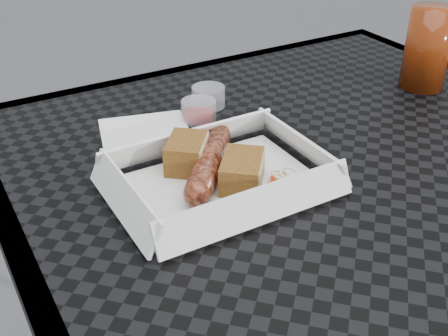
# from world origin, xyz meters

# --- Properties ---
(patio_table) EXTENTS (0.80, 0.80, 0.74)m
(patio_table) POSITION_xyz_m (0.00, 0.00, 0.67)
(patio_table) COLOR black
(patio_table) RESTS_ON ground
(food_tray) EXTENTS (0.22, 0.15, 0.00)m
(food_tray) POSITION_xyz_m (-0.15, 0.03, 0.75)
(food_tray) COLOR white
(food_tray) RESTS_ON patio_table
(bratwurst) EXTENTS (0.12, 0.14, 0.03)m
(bratwurst) POSITION_xyz_m (-0.15, 0.06, 0.76)
(bratwurst) COLOR brown
(bratwurst) RESTS_ON food_tray
(bread_near) EXTENTS (0.07, 0.07, 0.04)m
(bread_near) POSITION_xyz_m (-0.17, 0.08, 0.77)
(bread_near) COLOR brown
(bread_near) RESTS_ON food_tray
(bread_far) EXTENTS (0.08, 0.08, 0.03)m
(bread_far) POSITION_xyz_m (-0.13, 0.02, 0.77)
(bread_far) COLOR brown
(bread_far) RESTS_ON food_tray
(veg_garnish) EXTENTS (0.03, 0.03, 0.00)m
(veg_garnish) POSITION_xyz_m (-0.09, -0.01, 0.75)
(veg_garnish) COLOR #F73D0A
(veg_garnish) RESTS_ON food_tray
(napkin) EXTENTS (0.15, 0.15, 0.00)m
(napkin) POSITION_xyz_m (-0.18, 0.19, 0.75)
(napkin) COLOR white
(napkin) RESTS_ON patio_table
(condiment_cup_sauce) EXTENTS (0.05, 0.05, 0.03)m
(condiment_cup_sauce) POSITION_xyz_m (-0.09, 0.19, 0.76)
(condiment_cup_sauce) COLOR #980D0B
(condiment_cup_sauce) RESTS_ON patio_table
(condiment_cup_empty) EXTENTS (0.05, 0.05, 0.03)m
(condiment_cup_empty) POSITION_xyz_m (-0.06, 0.23, 0.76)
(condiment_cup_empty) COLOR silver
(condiment_cup_empty) RESTS_ON patio_table
(drink_glass) EXTENTS (0.07, 0.07, 0.13)m
(drink_glass) POSITION_xyz_m (0.27, 0.12, 0.81)
(drink_glass) COLOR #632008
(drink_glass) RESTS_ON patio_table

